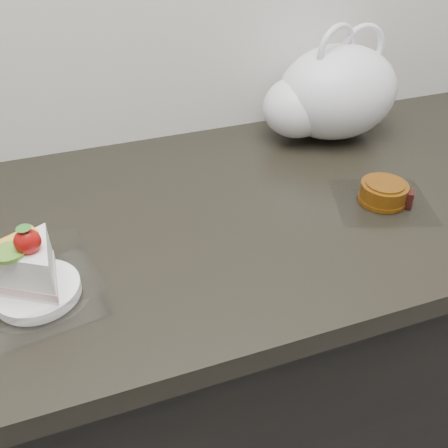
# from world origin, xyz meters

# --- Properties ---
(counter) EXTENTS (2.04, 0.64, 0.90)m
(counter) POSITION_xyz_m (0.00, 1.69, 0.45)
(counter) COLOR black
(counter) RESTS_ON ground
(cake_tray) EXTENTS (0.18, 0.18, 0.13)m
(cake_tray) POSITION_xyz_m (-0.23, 1.57, 0.93)
(cake_tray) COLOR white
(cake_tray) RESTS_ON counter
(mooncake_wrap) EXTENTS (0.21, 0.20, 0.04)m
(mooncake_wrap) POSITION_xyz_m (0.37, 1.61, 0.92)
(mooncake_wrap) COLOR white
(mooncake_wrap) RESTS_ON counter
(plastic_bag) EXTENTS (0.32, 0.24, 0.24)m
(plastic_bag) POSITION_xyz_m (0.41, 1.88, 1.00)
(plastic_bag) COLOR white
(plastic_bag) RESTS_ON counter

